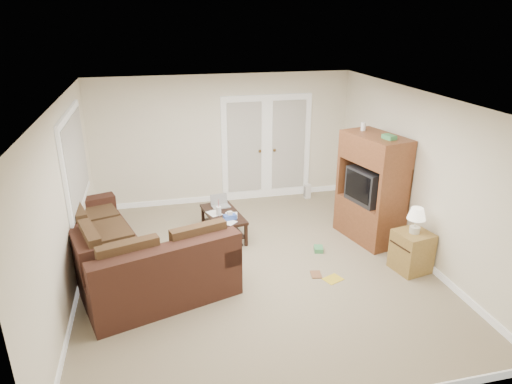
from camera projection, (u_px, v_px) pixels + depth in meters
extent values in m
plane|color=gray|center=(256.00, 268.00, 6.79)|extent=(5.50, 5.50, 0.00)
cube|color=silver|center=(256.00, 99.00, 5.88)|extent=(5.00, 5.50, 0.02)
cube|color=white|center=(65.00, 206.00, 5.81)|extent=(0.02, 5.50, 2.50)
cube|color=white|center=(417.00, 176.00, 6.86)|extent=(0.02, 5.50, 2.50)
cube|color=white|center=(224.00, 140.00, 8.83)|extent=(5.00, 0.02, 2.50)
cube|color=white|center=(330.00, 304.00, 3.84)|extent=(5.00, 0.02, 2.50)
cube|color=white|center=(244.00, 150.00, 8.97)|extent=(0.90, 0.04, 2.13)
cube|color=white|center=(288.00, 147.00, 9.16)|extent=(0.90, 0.04, 2.13)
cube|color=silver|center=(245.00, 148.00, 8.93)|extent=(0.68, 0.02, 1.80)
cube|color=silver|center=(289.00, 145.00, 9.12)|extent=(0.68, 0.02, 1.80)
cube|color=white|center=(75.00, 160.00, 6.61)|extent=(0.04, 1.92, 1.42)
cube|color=silver|center=(77.00, 160.00, 6.61)|extent=(0.02, 1.74, 1.24)
cube|color=#3B1F16|center=(103.00, 252.00, 6.79)|extent=(1.64, 2.63, 0.45)
cube|color=#3B1F16|center=(74.00, 229.00, 6.46)|extent=(0.96, 2.42, 0.46)
cube|color=#3B1F16|center=(85.00, 206.00, 7.55)|extent=(0.99, 0.53, 0.23)
cube|color=#48311D|center=(107.00, 233.00, 6.72)|extent=(1.30, 2.43, 0.13)
cube|color=#3B1F16|center=(162.00, 282.00, 6.03)|extent=(2.12, 1.48, 0.45)
cube|color=#3B1F16|center=(168.00, 264.00, 5.58)|extent=(1.91, 0.81, 0.46)
cube|color=#3B1F16|center=(218.00, 244.00, 6.29)|extent=(0.53, 0.99, 0.23)
cube|color=#48311D|center=(158.00, 260.00, 5.99)|extent=(1.92, 1.14, 0.13)
cube|color=black|center=(217.00, 235.00, 6.24)|extent=(0.58, 0.92, 0.03)
cube|color=#AC121D|center=(210.00, 227.00, 6.42)|extent=(0.36, 0.22, 0.02)
cube|color=black|center=(223.00, 214.00, 7.62)|extent=(0.68, 1.10, 0.05)
cube|color=black|center=(224.00, 228.00, 7.72)|extent=(0.59, 1.02, 0.03)
cylinder|color=white|center=(219.00, 211.00, 7.51)|extent=(0.08, 0.08, 0.15)
cylinder|color=#AC121D|center=(218.00, 203.00, 7.46)|extent=(0.01, 0.01, 0.13)
cube|color=#3756B2|center=(230.00, 217.00, 7.37)|extent=(0.22, 0.15, 0.08)
cube|color=white|center=(225.00, 215.00, 7.53)|extent=(0.43, 0.61, 0.00)
cube|color=brown|center=(368.00, 219.00, 7.61)|extent=(0.85, 1.22, 0.66)
cube|color=brown|center=(375.00, 149.00, 7.16)|extent=(0.85, 1.22, 0.44)
cube|color=black|center=(371.00, 185.00, 7.37)|extent=(0.67, 0.77, 0.55)
cube|color=black|center=(357.00, 187.00, 7.25)|extent=(0.14, 0.56, 0.44)
cube|color=#429255|center=(389.00, 137.00, 6.84)|extent=(0.18, 0.22, 0.07)
cylinder|color=white|center=(363.00, 126.00, 7.33)|extent=(0.08, 0.08, 0.13)
cube|color=olive|center=(412.00, 251.00, 6.64)|extent=(0.55, 0.55, 0.61)
cylinder|color=beige|center=(415.00, 230.00, 6.51)|extent=(0.15, 0.15, 0.09)
cylinder|color=beige|center=(416.00, 223.00, 6.47)|extent=(0.03, 0.03, 0.13)
cone|color=white|center=(417.00, 214.00, 6.42)|extent=(0.26, 0.26, 0.17)
cube|color=white|center=(307.00, 191.00, 9.31)|extent=(0.13, 0.11, 0.29)
cube|color=gold|center=(333.00, 279.00, 6.50)|extent=(0.32, 0.29, 0.01)
cube|color=#429255|center=(318.00, 249.00, 7.26)|extent=(0.18, 0.21, 0.07)
imported|color=brown|center=(311.00, 275.00, 6.60)|extent=(0.18, 0.23, 0.02)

